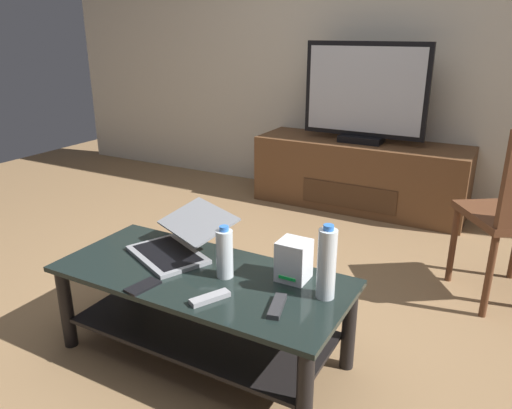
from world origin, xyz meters
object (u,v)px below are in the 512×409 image
object	(u,v)px
water_bottle_far	(327,263)
laptop	(180,241)
media_cabinet	(359,175)
water_bottle_near	(225,253)
tv_remote	(210,298)
soundbar_remote	(277,306)
television	(365,95)
cell_phone	(143,286)
router_box	(294,260)
coffee_table	(202,300)

from	to	relation	value
water_bottle_far	laptop	bearing A→B (deg)	176.33
media_cabinet	water_bottle_near	distance (m)	2.23
tv_remote	soundbar_remote	bearing A→B (deg)	42.81
tv_remote	soundbar_remote	size ratio (longest dim) A/B	1.00
laptop	water_bottle_far	bearing A→B (deg)	-3.67
water_bottle_far	soundbar_remote	bearing A→B (deg)	-126.77
television	tv_remote	world-z (taller)	television
media_cabinet	television	xyz separation A→B (m)	(0.00, -0.02, 0.64)
cell_phone	tv_remote	distance (m)	0.29
media_cabinet	tv_remote	world-z (taller)	media_cabinet
laptop	tv_remote	size ratio (longest dim) A/B	3.26
water_bottle_far	cell_phone	size ratio (longest dim) A/B	2.13
media_cabinet	water_bottle_far	size ratio (longest dim) A/B	5.59
router_box	laptop	bearing A→B (deg)	-177.34
coffee_table	laptop	bearing A→B (deg)	148.84
water_bottle_far	soundbar_remote	distance (m)	0.24
coffee_table	water_bottle_near	world-z (taller)	water_bottle_near
water_bottle_near	water_bottle_far	distance (m)	0.43
router_box	soundbar_remote	distance (m)	0.25
coffee_table	cell_phone	distance (m)	0.28
cell_phone	water_bottle_far	bearing A→B (deg)	32.80
cell_phone	soundbar_remote	size ratio (longest dim) A/B	0.88
television	water_bottle_near	distance (m)	2.23
router_box	cell_phone	distance (m)	0.61
laptop	tv_remote	world-z (taller)	laptop
media_cabinet	water_bottle_far	xyz separation A→B (m)	(0.54, -2.17, 0.28)
media_cabinet	laptop	bearing A→B (deg)	-95.08
cell_phone	router_box	bearing A→B (deg)	45.37
coffee_table	tv_remote	distance (m)	0.26
laptop	media_cabinet	bearing A→B (deg)	84.92
water_bottle_near	cell_phone	size ratio (longest dim) A/B	1.61
tv_remote	water_bottle_near	bearing A→B (deg)	132.46
water_bottle_far	cell_phone	bearing A→B (deg)	-156.87
coffee_table	soundbar_remote	bearing A→B (deg)	-12.73
cell_phone	coffee_table	bearing A→B (deg)	67.12
water_bottle_near	tv_remote	size ratio (longest dim) A/B	1.41
router_box	coffee_table	bearing A→B (deg)	-157.97
laptop	tv_remote	bearing A→B (deg)	-38.56
coffee_table	water_bottle_near	xyz separation A→B (m)	(0.10, 0.03, 0.23)
coffee_table	media_cabinet	distance (m)	2.24
media_cabinet	laptop	distance (m)	2.14
soundbar_remote	router_box	bearing A→B (deg)	85.68
water_bottle_far	coffee_table	bearing A→B (deg)	-172.09
water_bottle_near	soundbar_remote	distance (m)	0.34
soundbar_remote	water_bottle_far	bearing A→B (deg)	38.36
television	water_bottle_far	distance (m)	2.24
media_cabinet	tv_remote	bearing A→B (deg)	-86.08
tv_remote	laptop	bearing A→B (deg)	168.59
router_box	tv_remote	size ratio (longest dim) A/B	1.06
media_cabinet	water_bottle_far	world-z (taller)	water_bottle_far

